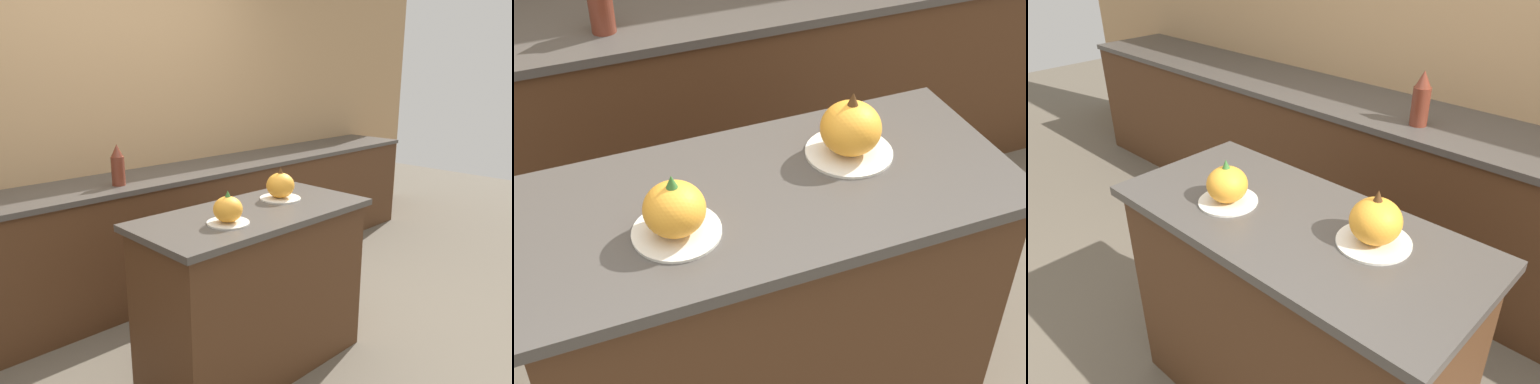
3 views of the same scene
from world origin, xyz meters
TOP-DOWN VIEW (x-y plane):
  - ground_plane at (0.00, 0.00)m, footprint 12.00×12.00m
  - wall_back at (0.00, 1.55)m, footprint 8.00×0.06m
  - kitchen_island at (0.00, 0.00)m, footprint 1.31×0.59m
  - back_counter at (0.00, 1.22)m, footprint 6.00×0.60m
  - pumpkin_cake_left at (-0.24, -0.07)m, footprint 0.21×0.21m
  - pumpkin_cake_right at (0.27, 0.07)m, footprint 0.23×0.23m
  - bottle_tall at (-0.17, 1.11)m, footprint 0.09×0.09m

SIDE VIEW (x-z plane):
  - ground_plane at x=0.00m, z-range 0.00..0.00m
  - back_counter at x=0.00m, z-range 0.00..0.90m
  - kitchen_island at x=0.00m, z-range 0.00..0.92m
  - pumpkin_cake_left at x=-0.24m, z-range 0.90..1.07m
  - pumpkin_cake_right at x=0.27m, z-range 0.90..1.09m
  - bottle_tall at x=-0.17m, z-range 0.89..1.16m
  - wall_back at x=0.00m, z-range 0.00..2.50m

